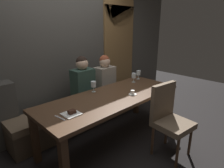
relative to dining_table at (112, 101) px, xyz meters
name	(u,v)px	position (x,y,z in m)	size (l,w,h in m)	color
ground	(112,140)	(0.00, 0.00, -0.65)	(9.00, 9.00, 0.00)	black
back_wall_tiled	(63,37)	(0.00, 1.22, 0.85)	(6.00, 0.12, 3.00)	#4C4944
arched_door	(119,41)	(1.35, 1.15, 0.71)	(0.90, 0.05, 2.55)	olive
dining_table	(112,101)	(0.00, 0.00, 0.00)	(2.20, 0.84, 0.74)	#412B1C
banquette_bench	(84,112)	(0.00, 0.70, -0.42)	(2.50, 0.44, 0.45)	#4A3C2E
chair_near_side	(169,116)	(0.34, -0.72, -0.09)	(0.49, 0.49, 0.98)	#4C3321
diner_redhead	(83,81)	(0.00, 0.70, 0.17)	(0.36, 0.24, 0.78)	#2D473D
diner_bearded	(105,76)	(0.53, 0.73, 0.14)	(0.36, 0.24, 0.73)	#9E9384
wine_glass_near_right	(138,73)	(0.95, 0.27, 0.20)	(0.08, 0.08, 0.16)	silver
wine_glass_end_left	(93,85)	(-0.09, 0.31, 0.20)	(0.08, 0.08, 0.16)	silver
wine_glass_far_right	(134,76)	(0.74, 0.21, 0.20)	(0.08, 0.08, 0.16)	silver
espresso_cup	(133,93)	(0.24, -0.18, 0.11)	(0.12, 0.12, 0.06)	white
dessert_plate	(71,113)	(-0.75, -0.09, 0.10)	(0.19, 0.19, 0.05)	white
fork_on_table	(60,118)	(-0.89, -0.08, 0.09)	(0.02, 0.17, 0.01)	silver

